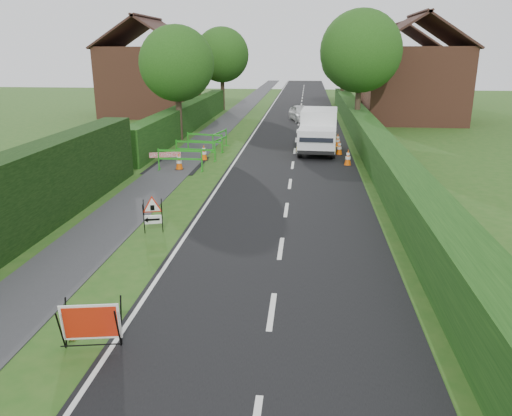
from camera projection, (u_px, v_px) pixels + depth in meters
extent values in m
plane|color=#244F16|center=(184.00, 260.00, 13.09)|extent=(120.00, 120.00, 0.00)
cube|color=black|center=(301.00, 109.00, 46.04)|extent=(6.00, 90.00, 0.02)
cube|color=#2D2D30|center=(242.00, 109.00, 46.57)|extent=(2.00, 90.00, 0.02)
cube|color=black|center=(4.00, 252.00, 13.58)|extent=(1.10, 18.00, 2.50)
cube|color=#14380F|center=(189.00, 130.00, 34.43)|extent=(1.00, 24.00, 1.80)
cube|color=#14380F|center=(367.00, 149.00, 27.64)|extent=(1.20, 50.00, 1.50)
cube|color=brown|center=(151.00, 81.00, 41.67)|extent=(7.00, 7.00, 5.50)
cube|color=#331E19|center=(127.00, 33.00, 40.67)|extent=(4.00, 7.40, 2.58)
cube|color=#331E19|center=(169.00, 33.00, 40.34)|extent=(4.00, 7.40, 2.58)
cube|color=#331E19|center=(147.00, 18.00, 40.17)|extent=(0.25, 7.40, 0.18)
cube|color=brown|center=(413.00, 85.00, 37.75)|extent=(7.00, 7.00, 5.50)
cube|color=#331E19|center=(393.00, 31.00, 36.75)|extent=(4.00, 7.40, 2.58)
cube|color=#331E19|center=(442.00, 31.00, 36.41)|extent=(4.00, 7.40, 2.58)
cube|color=#331E19|center=(419.00, 15.00, 36.25)|extent=(0.25, 7.40, 0.18)
cube|color=brown|center=(396.00, 76.00, 50.92)|extent=(7.00, 7.00, 5.50)
cube|color=#331E19|center=(381.00, 36.00, 49.93)|extent=(4.00, 7.40, 2.58)
cube|color=#331E19|center=(417.00, 36.00, 49.59)|extent=(4.00, 7.40, 2.58)
cube|color=#331E19|center=(400.00, 24.00, 49.43)|extent=(0.25, 7.40, 0.18)
cylinder|color=#2D2116|center=(179.00, 118.00, 30.21)|extent=(0.36, 0.36, 2.62)
sphere|color=#1E4612|center=(177.00, 63.00, 29.24)|extent=(4.40, 4.40, 4.40)
cylinder|color=#2D2116|center=(357.00, 110.00, 32.88)|extent=(0.36, 0.36, 2.97)
sphere|color=#1E4612|center=(361.00, 51.00, 31.76)|extent=(5.20, 5.20, 5.20)
cylinder|color=#2D2116|center=(223.00, 94.00, 45.35)|extent=(0.36, 0.36, 2.80)
sphere|color=#1E4612|center=(222.00, 55.00, 44.31)|extent=(4.80, 4.80, 4.80)
cylinder|color=#2D2116|center=(342.00, 94.00, 48.13)|extent=(0.36, 0.36, 2.45)
sphere|color=#1E4612|center=(344.00, 61.00, 47.22)|extent=(4.20, 4.20, 4.20)
cylinder|color=black|center=(61.00, 331.00, 8.93)|extent=(0.08, 0.31, 0.87)
cylinder|color=black|center=(66.00, 322.00, 9.24)|extent=(0.08, 0.31, 0.87)
cylinder|color=black|center=(118.00, 329.00, 9.01)|extent=(0.08, 0.31, 0.87)
cylinder|color=black|center=(121.00, 319.00, 9.31)|extent=(0.08, 0.31, 0.87)
cylinder|color=black|center=(91.00, 345.00, 9.04)|extent=(1.06, 0.21, 0.02)
cube|color=white|center=(91.00, 322.00, 9.08)|extent=(1.07, 0.31, 0.76)
cube|color=red|center=(91.00, 322.00, 9.07)|extent=(0.97, 0.28, 0.66)
cylinder|color=black|center=(144.00, 219.00, 14.67)|extent=(0.11, 0.30, 0.98)
cylinder|color=black|center=(144.00, 216.00, 14.90)|extent=(0.11, 0.30, 0.98)
cylinder|color=black|center=(162.00, 218.00, 14.76)|extent=(0.11, 0.30, 0.98)
cylinder|color=black|center=(162.00, 215.00, 14.99)|extent=(0.11, 0.30, 0.98)
cube|color=white|center=(153.00, 219.00, 14.83)|extent=(0.53, 0.17, 0.27)
cube|color=black|center=(153.00, 220.00, 14.82)|extent=(0.38, 0.12, 0.06)
cone|color=black|center=(146.00, 220.00, 14.78)|extent=(0.16, 0.19, 0.16)
cube|color=black|center=(152.00, 208.00, 14.70)|extent=(0.12, 0.04, 0.16)
cube|color=silver|center=(319.00, 126.00, 27.22)|extent=(2.04, 3.12, 1.80)
cube|color=silver|center=(317.00, 139.00, 25.18)|extent=(1.98, 2.05, 1.10)
cube|color=black|center=(316.00, 137.00, 24.22)|extent=(1.65, 0.31, 0.51)
cube|color=#DEBD0B|center=(300.00, 141.00, 26.76)|extent=(0.29, 4.61, 0.22)
cube|color=#DEBD0B|center=(336.00, 142.00, 26.48)|extent=(0.29, 4.61, 0.22)
cube|color=black|center=(316.00, 153.00, 24.46)|extent=(1.83, 0.22, 0.19)
cylinder|color=black|center=(300.00, 150.00, 25.44)|extent=(0.27, 0.76, 0.75)
cylinder|color=black|center=(333.00, 151.00, 25.18)|extent=(0.27, 0.76, 0.75)
cylinder|color=black|center=(304.00, 140.00, 28.27)|extent=(0.27, 0.76, 0.75)
cylinder|color=black|center=(334.00, 141.00, 28.02)|extent=(0.27, 0.76, 0.75)
cube|color=black|center=(347.00, 165.00, 23.72)|extent=(0.38, 0.38, 0.04)
cone|color=#E55507|center=(348.00, 157.00, 23.60)|extent=(0.32, 0.32, 0.75)
cylinder|color=white|center=(348.00, 158.00, 23.61)|extent=(0.25, 0.25, 0.14)
cylinder|color=white|center=(348.00, 154.00, 23.55)|extent=(0.17, 0.17, 0.10)
cube|color=black|center=(339.00, 155.00, 26.12)|extent=(0.38, 0.38, 0.04)
cone|color=#E55507|center=(339.00, 147.00, 26.00)|extent=(0.32, 0.32, 0.75)
cylinder|color=white|center=(339.00, 148.00, 26.01)|extent=(0.25, 0.25, 0.14)
cylinder|color=white|center=(339.00, 144.00, 25.95)|extent=(0.17, 0.17, 0.10)
cube|color=black|center=(337.00, 147.00, 28.18)|extent=(0.38, 0.38, 0.04)
cone|color=#E55507|center=(338.00, 140.00, 28.06)|extent=(0.32, 0.32, 0.75)
cylinder|color=white|center=(338.00, 141.00, 28.07)|extent=(0.25, 0.25, 0.14)
cylinder|color=white|center=(338.00, 137.00, 28.01)|extent=(0.17, 0.17, 0.10)
cube|color=black|center=(179.00, 169.00, 22.92)|extent=(0.38, 0.38, 0.04)
cone|color=#E55507|center=(179.00, 161.00, 22.80)|extent=(0.32, 0.32, 0.75)
cylinder|color=white|center=(179.00, 162.00, 22.81)|extent=(0.25, 0.25, 0.14)
cylinder|color=white|center=(179.00, 158.00, 22.75)|extent=(0.17, 0.17, 0.10)
cube|color=black|center=(204.00, 160.00, 24.88)|extent=(0.38, 0.38, 0.04)
cone|color=#E55507|center=(204.00, 152.00, 24.76)|extent=(0.32, 0.32, 0.75)
cylinder|color=white|center=(204.00, 153.00, 24.77)|extent=(0.25, 0.25, 0.14)
cylinder|color=white|center=(204.00, 149.00, 24.71)|extent=(0.17, 0.17, 0.10)
cube|color=#208C19|center=(159.00, 159.00, 22.68)|extent=(0.05, 0.05, 1.00)
cube|color=#208C19|center=(202.00, 160.00, 22.48)|extent=(0.05, 0.05, 1.00)
cube|color=#208C19|center=(180.00, 151.00, 22.45)|extent=(2.00, 0.06, 0.08)
cube|color=#208C19|center=(180.00, 159.00, 22.56)|extent=(2.00, 0.06, 0.08)
cube|color=#208C19|center=(159.00, 170.00, 22.83)|extent=(0.06, 0.35, 0.04)
cube|color=#208C19|center=(202.00, 171.00, 22.62)|extent=(0.06, 0.35, 0.04)
cube|color=#208C19|center=(177.00, 150.00, 24.91)|extent=(0.06, 0.06, 1.00)
cube|color=#208C19|center=(215.00, 151.00, 24.51)|extent=(0.06, 0.06, 1.00)
cube|color=#208C19|center=(195.00, 142.00, 24.58)|extent=(1.99, 0.27, 0.08)
cube|color=#208C19|center=(196.00, 149.00, 24.69)|extent=(1.99, 0.27, 0.08)
cube|color=#208C19|center=(177.00, 159.00, 25.05)|extent=(0.10, 0.35, 0.04)
cube|color=#208C19|center=(215.00, 161.00, 24.65)|extent=(0.10, 0.35, 0.04)
cube|color=#208C19|center=(188.00, 141.00, 27.16)|extent=(0.06, 0.06, 1.00)
cube|color=#208C19|center=(222.00, 143.00, 26.56)|extent=(0.06, 0.06, 1.00)
cube|color=#208C19|center=(205.00, 135.00, 26.73)|extent=(1.96, 0.48, 0.08)
cube|color=#208C19|center=(205.00, 141.00, 26.84)|extent=(1.96, 0.48, 0.08)
cube|color=#208C19|center=(188.00, 150.00, 27.30)|extent=(0.13, 0.35, 0.04)
cube|color=#208C19|center=(222.00, 152.00, 26.70)|extent=(0.13, 0.35, 0.04)
cube|color=#208C19|center=(213.00, 143.00, 26.62)|extent=(0.06, 0.06, 1.00)
cube|color=#208C19|center=(226.00, 137.00, 28.44)|extent=(0.06, 0.06, 1.00)
cube|color=#208C19|center=(220.00, 133.00, 27.40)|extent=(0.45, 1.97, 0.08)
cube|color=#208C19|center=(220.00, 139.00, 27.51)|extent=(0.45, 1.97, 0.08)
cube|color=#208C19|center=(213.00, 152.00, 26.76)|extent=(0.35, 0.13, 0.04)
cube|color=#208C19|center=(226.00, 146.00, 28.58)|extent=(0.35, 0.13, 0.04)
cube|color=red|center=(166.00, 164.00, 24.08)|extent=(1.45, 0.48, 0.25)
cylinder|color=#BF7F4C|center=(72.00, 341.00, 9.44)|extent=(0.12, 0.07, 0.07)
imported|color=silver|center=(301.00, 113.00, 38.30)|extent=(2.30, 3.85, 1.23)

